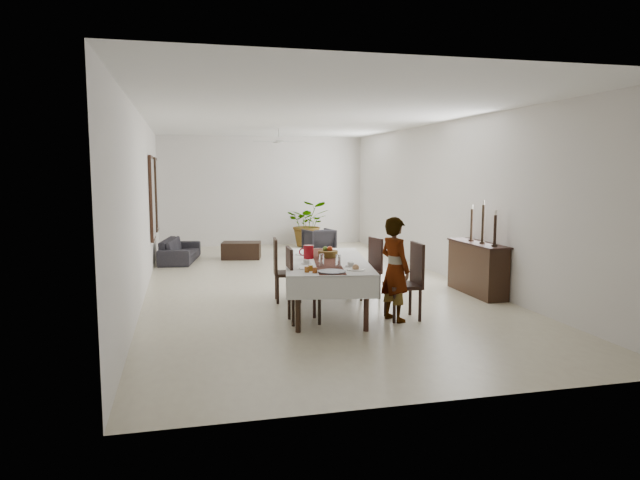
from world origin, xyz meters
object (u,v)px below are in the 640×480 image
at_px(woman, 395,269).
at_px(sideboard_body, 477,269).
at_px(red_pitcher, 309,252).
at_px(dining_table_top, 326,262).
at_px(sofa, 180,250).

height_order(woman, sideboard_body, woman).
height_order(red_pitcher, sideboard_body, red_pitcher).
distance_m(woman, sideboard_body, 2.53).
bearing_deg(dining_table_top, sofa, 121.85).
bearing_deg(sofa, woman, -144.69).
xyz_separation_m(red_pitcher, woman, (1.07, -1.03, -0.15)).
xyz_separation_m(red_pitcher, sideboard_body, (3.16, 0.36, -0.47)).
height_order(dining_table_top, red_pitcher, red_pitcher).
height_order(dining_table_top, sofa, dining_table_top).
bearing_deg(sideboard_body, woman, -146.58).
relative_size(dining_table_top, sideboard_body, 1.70).
bearing_deg(sideboard_body, dining_table_top, -169.16).
bearing_deg(dining_table_top, sideboard_body, 20.84).
distance_m(dining_table_top, sideboard_body, 3.00).
relative_size(red_pitcher, sideboard_body, 0.14).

